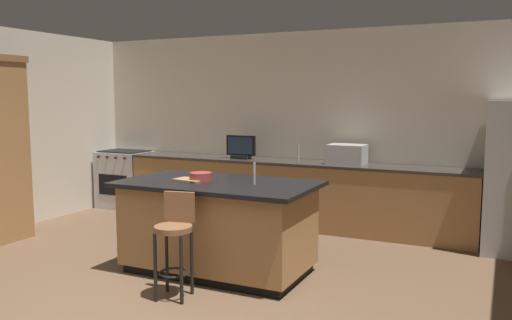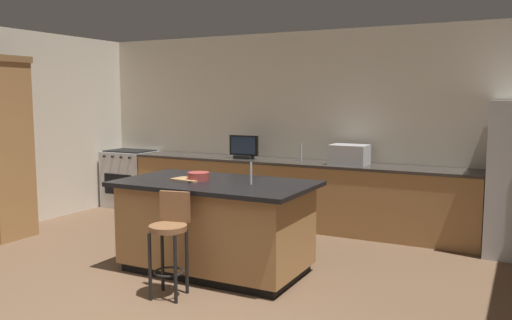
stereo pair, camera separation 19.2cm
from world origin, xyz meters
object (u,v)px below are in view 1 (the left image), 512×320
(kitchen_island, at_px, (218,226))
(fruit_bowl, at_px, (201,177))
(microwave, at_px, (347,154))
(tv_monitor, at_px, (241,148))
(cutting_board, at_px, (190,180))
(range_oven, at_px, (125,179))
(bar_stool_center, at_px, (175,236))
(cell_phone, at_px, (196,182))

(kitchen_island, xyz_separation_m, fruit_bowl, (-0.19, -0.03, 0.50))
(microwave, bearing_deg, tv_monitor, -178.08)
(kitchen_island, height_order, cutting_board, cutting_board)
(range_oven, height_order, tv_monitor, tv_monitor)
(bar_stool_center, xyz_separation_m, cell_phone, (-0.18, 0.66, 0.38))
(range_oven, xyz_separation_m, bar_stool_center, (2.96, -2.93, 0.10))
(microwave, bearing_deg, kitchen_island, -108.78)
(kitchen_island, height_order, tv_monitor, tv_monitor)
(microwave, bearing_deg, fruit_bowl, -112.90)
(bar_stool_center, height_order, cutting_board, cutting_board)
(tv_monitor, xyz_separation_m, bar_stool_center, (0.81, -2.87, -0.51))
(cutting_board, bearing_deg, tv_monitor, 103.64)
(kitchen_island, distance_m, range_oven, 3.67)
(range_oven, xyz_separation_m, fruit_bowl, (2.78, -2.18, 0.52))
(tv_monitor, distance_m, bar_stool_center, 3.03)
(range_oven, relative_size, fruit_bowl, 4.16)
(fruit_bowl, relative_size, cutting_board, 0.69)
(kitchen_island, height_order, bar_stool_center, bar_stool_center)
(kitchen_island, relative_size, range_oven, 2.13)
(kitchen_island, bearing_deg, range_oven, 144.04)
(tv_monitor, relative_size, bar_stool_center, 0.47)
(tv_monitor, height_order, cutting_board, tv_monitor)
(microwave, distance_m, bar_stool_center, 3.06)
(microwave, relative_size, cell_phone, 3.20)
(cutting_board, bearing_deg, cell_phone, -24.83)
(tv_monitor, bearing_deg, range_oven, 178.65)
(cell_phone, relative_size, cutting_board, 0.46)
(kitchen_island, relative_size, cell_phone, 13.25)
(fruit_bowl, xyz_separation_m, cutting_board, (-0.10, -0.04, -0.03))
(range_oven, height_order, cell_phone, cell_phone)
(fruit_bowl, bearing_deg, tv_monitor, 106.41)
(tv_monitor, bearing_deg, bar_stool_center, -74.30)
(bar_stool_center, distance_m, fruit_bowl, 0.88)
(microwave, distance_m, cutting_board, 2.44)
(range_oven, bearing_deg, kitchen_island, -35.96)
(fruit_bowl, bearing_deg, cutting_board, -158.65)
(bar_stool_center, bearing_deg, cutting_board, 100.76)
(range_oven, relative_size, bar_stool_center, 0.99)
(tv_monitor, xyz_separation_m, cutting_board, (0.53, -2.17, -0.12))
(microwave, distance_m, cell_phone, 2.45)
(microwave, height_order, cutting_board, microwave)
(tv_monitor, distance_m, cell_phone, 2.30)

